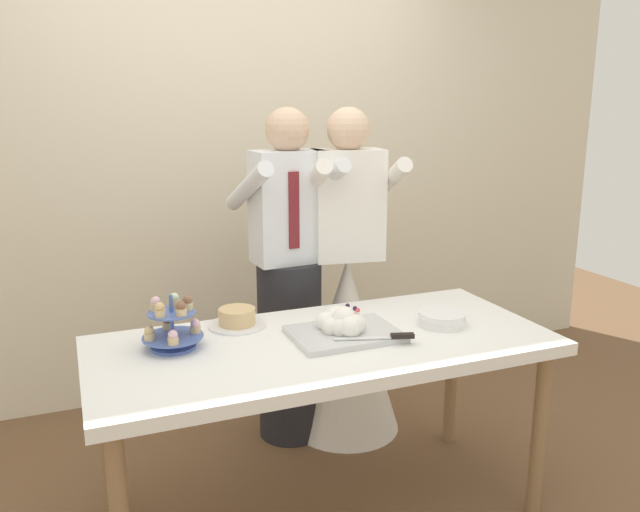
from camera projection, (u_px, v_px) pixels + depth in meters
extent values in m
cube|color=beige|center=(228.00, 143.00, 3.64)|extent=(5.20, 0.10, 2.90)
cube|color=white|center=(324.00, 346.00, 2.51)|extent=(1.80, 0.80, 0.05)
cylinder|color=olive|center=(539.00, 434.00, 2.61)|extent=(0.06, 0.06, 0.72)
cylinder|color=olive|center=(107.00, 436.00, 2.59)|extent=(0.06, 0.06, 0.72)
cylinder|color=olive|center=(451.00, 374.00, 3.18)|extent=(0.06, 0.06, 0.72)
cylinder|color=#4C66B2|center=(173.00, 346.00, 2.42)|extent=(0.17, 0.17, 0.01)
cylinder|color=#4C66B2|center=(172.00, 322.00, 2.39)|extent=(0.01, 0.01, 0.21)
cylinder|color=#4C66B2|center=(173.00, 337.00, 2.41)|extent=(0.23, 0.23, 0.01)
cylinder|color=#D1B784|center=(195.00, 329.00, 2.44)|extent=(0.04, 0.04, 0.03)
sphere|color=#EAB7C6|center=(195.00, 323.00, 2.43)|extent=(0.04, 0.04, 0.04)
cylinder|color=#D1B784|center=(168.00, 325.00, 2.48)|extent=(0.04, 0.04, 0.03)
sphere|color=brown|center=(167.00, 320.00, 2.47)|extent=(0.04, 0.04, 0.04)
cylinder|color=#D1B784|center=(149.00, 336.00, 2.36)|extent=(0.04, 0.04, 0.03)
sphere|color=#D6B27A|center=(149.00, 330.00, 2.36)|extent=(0.04, 0.04, 0.04)
cylinder|color=#D1B784|center=(173.00, 341.00, 2.32)|extent=(0.04, 0.04, 0.03)
sphere|color=#EAB7C6|center=(173.00, 334.00, 2.32)|extent=(0.04, 0.04, 0.04)
cylinder|color=#4C66B2|center=(172.00, 313.00, 2.39)|extent=(0.18, 0.18, 0.01)
cylinder|color=#D1B784|center=(188.00, 306.00, 2.41)|extent=(0.04, 0.04, 0.03)
sphere|color=brown|center=(187.00, 300.00, 2.40)|extent=(0.04, 0.04, 0.04)
cylinder|color=#D1B784|center=(174.00, 303.00, 2.44)|extent=(0.04, 0.04, 0.03)
sphere|color=beige|center=(174.00, 297.00, 2.44)|extent=(0.04, 0.04, 0.04)
cylinder|color=#D1B784|center=(156.00, 307.00, 2.40)|extent=(0.04, 0.04, 0.03)
sphere|color=#EAB7C6|center=(156.00, 301.00, 2.39)|extent=(0.04, 0.04, 0.04)
cylinder|color=#D1B784|center=(160.00, 313.00, 2.33)|extent=(0.04, 0.04, 0.03)
sphere|color=#D6B27A|center=(160.00, 307.00, 2.32)|extent=(0.04, 0.04, 0.04)
cylinder|color=#D1B784|center=(181.00, 312.00, 2.34)|extent=(0.04, 0.04, 0.03)
sphere|color=brown|center=(181.00, 306.00, 2.34)|extent=(0.04, 0.04, 0.04)
cube|color=silver|center=(344.00, 333.00, 2.54)|extent=(0.42, 0.31, 0.02)
sphere|color=white|center=(354.00, 323.00, 2.54)|extent=(0.07, 0.07, 0.07)
sphere|color=white|center=(348.00, 321.00, 2.56)|extent=(0.07, 0.07, 0.07)
sphere|color=white|center=(337.00, 317.00, 2.59)|extent=(0.09, 0.09, 0.09)
sphere|color=white|center=(325.00, 321.00, 2.56)|extent=(0.08, 0.08, 0.08)
sphere|color=white|center=(330.00, 327.00, 2.50)|extent=(0.07, 0.07, 0.07)
sphere|color=white|center=(340.00, 327.00, 2.49)|extent=(0.08, 0.08, 0.08)
sphere|color=white|center=(350.00, 328.00, 2.48)|extent=(0.09, 0.09, 0.09)
sphere|color=white|center=(354.00, 324.00, 2.51)|extent=(0.09, 0.09, 0.09)
sphere|color=white|center=(344.00, 320.00, 2.52)|extent=(0.11, 0.11, 0.11)
sphere|color=#DB474C|center=(345.00, 311.00, 2.51)|extent=(0.02, 0.02, 0.02)
sphere|color=#DB474C|center=(358.00, 310.00, 2.49)|extent=(0.02, 0.02, 0.02)
sphere|color=#2D1938|center=(355.00, 308.00, 2.51)|extent=(0.02, 0.02, 0.02)
sphere|color=#2D1938|center=(348.00, 306.00, 2.54)|extent=(0.02, 0.02, 0.02)
sphere|color=#DB474C|center=(348.00, 312.00, 2.52)|extent=(0.02, 0.02, 0.02)
cube|color=silver|center=(364.00, 338.00, 2.44)|extent=(0.23, 0.09, 0.00)
cube|color=black|center=(402.00, 336.00, 2.45)|extent=(0.09, 0.05, 0.02)
cylinder|color=white|center=(442.00, 324.00, 2.67)|extent=(0.20, 0.20, 0.01)
cylinder|color=white|center=(442.00, 321.00, 2.66)|extent=(0.20, 0.20, 0.01)
cylinder|color=white|center=(442.00, 319.00, 2.66)|extent=(0.20, 0.20, 0.01)
cylinder|color=white|center=(441.00, 316.00, 2.66)|extent=(0.20, 0.20, 0.01)
cylinder|color=white|center=(442.00, 313.00, 2.66)|extent=(0.20, 0.20, 0.01)
cylinder|color=white|center=(237.00, 325.00, 2.65)|extent=(0.24, 0.24, 0.01)
cylinder|color=#D6B27A|center=(237.00, 316.00, 2.64)|extent=(0.15, 0.15, 0.07)
cylinder|color=#232328|center=(290.00, 350.00, 3.24)|extent=(0.32, 0.32, 0.92)
cube|color=white|center=(288.00, 207.00, 3.06)|extent=(0.35, 0.23, 0.54)
sphere|color=#D8B293|center=(287.00, 130.00, 2.98)|extent=(0.21, 0.21, 0.21)
cylinder|color=white|center=(248.00, 187.00, 2.95)|extent=(0.11, 0.49, 0.28)
cylinder|color=white|center=(322.00, 183.00, 3.12)|extent=(0.11, 0.49, 0.28)
cube|color=maroon|center=(294.00, 211.00, 2.96)|extent=(0.05, 0.02, 0.36)
cone|color=white|center=(346.00, 345.00, 3.30)|extent=(0.56, 0.56, 0.92)
cube|color=white|center=(348.00, 205.00, 3.13)|extent=(0.37, 0.25, 0.54)
sphere|color=beige|center=(348.00, 129.00, 3.04)|extent=(0.21, 0.21, 0.21)
cylinder|color=white|center=(313.00, 184.00, 3.07)|extent=(0.15, 0.49, 0.28)
cylinder|color=white|center=(388.00, 182.00, 3.15)|extent=(0.15, 0.49, 0.28)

